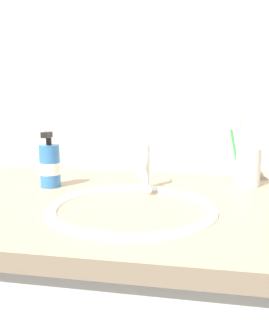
# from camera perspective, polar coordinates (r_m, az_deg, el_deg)

# --- Properties ---
(tiled_wall_back) EXTENTS (2.20, 0.04, 2.40)m
(tiled_wall_back) POSITION_cam_1_polar(r_m,az_deg,el_deg) (1.18, 1.52, 14.20)
(tiled_wall_back) COLOR beige
(tiled_wall_back) RESTS_ON ground
(sink_basin) EXTENTS (0.39, 0.39, 0.10)m
(sink_basin) POSITION_cam_1_polar(r_m,az_deg,el_deg) (0.82, -0.38, -8.69)
(sink_basin) COLOR white
(sink_basin) RESTS_ON vanity_counter
(faucet) EXTENTS (0.02, 0.15, 0.13)m
(faucet) POSITION_cam_1_polar(r_m,az_deg,el_deg) (0.97, 1.64, 0.32)
(faucet) COLOR silver
(faucet) RESTS_ON sink_basin
(toothbrush_cup) EXTENTS (0.07, 0.07, 0.11)m
(toothbrush_cup) POSITION_cam_1_polar(r_m,az_deg,el_deg) (1.07, 17.91, 0.17)
(toothbrush_cup) COLOR white
(toothbrush_cup) RESTS_ON vanity_counter
(toothbrush_white) EXTENTS (0.04, 0.03, 0.20)m
(toothbrush_white) POSITION_cam_1_polar(r_m,az_deg,el_deg) (1.04, 16.95, 3.36)
(toothbrush_white) COLOR white
(toothbrush_white) RESTS_ON toothbrush_cup
(toothbrush_green) EXTENTS (0.05, 0.01, 0.18)m
(toothbrush_green) POSITION_cam_1_polar(r_m,az_deg,el_deg) (1.05, 15.94, 3.06)
(toothbrush_green) COLOR green
(toothbrush_green) RESTS_ON toothbrush_cup
(soap_dispenser) EXTENTS (0.06, 0.06, 0.16)m
(soap_dispenser) POSITION_cam_1_polar(r_m,az_deg,el_deg) (1.03, -13.61, 0.37)
(soap_dispenser) COLOR #3372BF
(soap_dispenser) RESTS_ON vanity_counter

